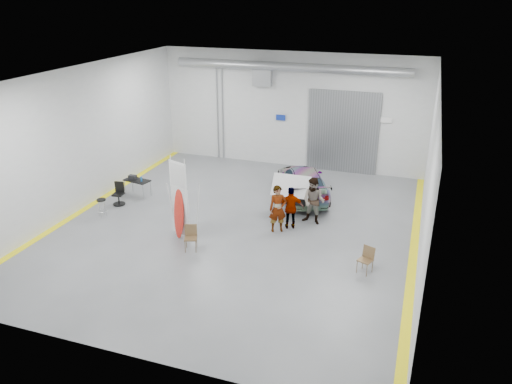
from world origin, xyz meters
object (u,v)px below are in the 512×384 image
(person_a, at_px, (278,209))
(surfboard_display, at_px, (181,206))
(person_b, at_px, (314,201))
(person_c, at_px, (291,208))
(folding_chair_far, at_px, (365,265))
(shop_stool, at_px, (102,208))
(sedan_car, at_px, (303,182))
(work_table, at_px, (136,180))
(office_chair, at_px, (119,195))
(folding_chair_near, at_px, (191,243))

(person_a, height_order, surfboard_display, surfboard_display)
(person_b, relative_size, person_c, 1.13)
(folding_chair_far, relative_size, shop_stool, 1.18)
(person_a, relative_size, person_c, 1.10)
(sedan_car, distance_m, folding_chair_far, 6.88)
(person_c, xyz_separation_m, work_table, (-7.62, 0.98, -0.11))
(person_b, distance_m, person_c, 1.03)
(person_b, xyz_separation_m, shop_stool, (-8.50, -2.21, -0.59))
(person_c, distance_m, surfboard_display, 4.30)
(office_chair, bearing_deg, person_b, -3.54)
(folding_chair_far, bearing_deg, office_chair, -169.02)
(surfboard_display, relative_size, folding_chair_near, 3.44)
(folding_chair_far, xyz_separation_m, shop_stool, (-11.00, 0.96, 0.10))
(person_b, xyz_separation_m, person_c, (-0.75, -0.70, -0.11))
(folding_chair_far, bearing_deg, sedan_car, 144.32)
(shop_stool, bearing_deg, person_c, 11.00)
(sedan_car, xyz_separation_m, folding_chair_near, (-2.61, -6.33, -0.40))
(person_c, relative_size, folding_chair_near, 1.84)
(person_b, distance_m, folding_chair_near, 5.24)
(folding_chair_far, distance_m, office_chair, 11.27)
(shop_stool, distance_m, work_table, 2.52)
(surfboard_display, xyz_separation_m, office_chair, (-4.11, 2.00, -0.88))
(shop_stool, bearing_deg, surfboard_display, -9.37)
(shop_stool, bearing_deg, office_chair, 91.55)
(folding_chair_near, bearing_deg, work_table, 119.58)
(work_table, bearing_deg, sedan_car, 18.25)
(person_a, relative_size, folding_chair_near, 2.02)
(folding_chair_far, height_order, shop_stool, folding_chair_far)
(shop_stool, bearing_deg, folding_chair_near, -16.71)
(person_b, distance_m, folding_chair_far, 4.09)
(work_table, bearing_deg, person_a, -11.10)
(sedan_car, height_order, folding_chair_near, sedan_car)
(folding_chair_far, distance_m, shop_stool, 11.04)
(folding_chair_near, bearing_deg, sedan_car, 47.30)
(person_a, bearing_deg, work_table, 141.73)
(person_b, bearing_deg, shop_stool, -156.37)
(surfboard_display, bearing_deg, work_table, 162.73)
(person_b, relative_size, work_table, 1.51)
(work_table, distance_m, office_chair, 1.22)
(sedan_car, xyz_separation_m, person_c, (0.35, -3.38, 0.18))
(person_b, xyz_separation_m, work_table, (-8.37, 0.28, -0.22))
(person_a, bearing_deg, person_c, 18.49)
(shop_stool, relative_size, work_table, 0.60)
(sedan_car, xyz_separation_m, work_table, (-7.27, -2.40, 0.07))
(person_a, relative_size, office_chair, 1.90)
(sedan_car, relative_size, shop_stool, 6.16)
(surfboard_display, distance_m, work_table, 5.09)
(sedan_car, bearing_deg, office_chair, 2.52)
(folding_chair_far, xyz_separation_m, office_chair, (-11.04, 2.28, 0.15))
(person_a, xyz_separation_m, person_b, (1.17, 1.13, 0.03))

